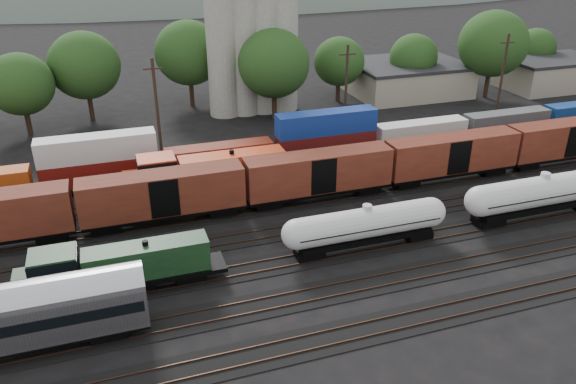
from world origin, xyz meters
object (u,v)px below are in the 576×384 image
object	(u,v)px
orange_locomotive	(203,172)
tank_car_a	(366,225)
grain_silo	(251,35)
green_locomotive	(111,268)

from	to	relation	value
orange_locomotive	tank_car_a	bearing A→B (deg)	-53.11
tank_car_a	grain_silo	distance (m)	41.96
green_locomotive	tank_car_a	distance (m)	21.08
green_locomotive	grain_silo	distance (m)	47.46
green_locomotive	orange_locomotive	distance (m)	17.93
tank_car_a	orange_locomotive	size ratio (longest dim) A/B	0.83
green_locomotive	orange_locomotive	world-z (taller)	orange_locomotive
green_locomotive	tank_car_a	size ratio (longest dim) A/B	1.02
green_locomotive	tank_car_a	bearing A→B (deg)	0.00
green_locomotive	grain_silo	xyz separation A→B (m)	(22.19, 41.00, 8.89)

